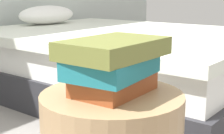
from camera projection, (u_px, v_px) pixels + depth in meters
The scene contains 4 objects.
bed at pixel (120, 61), 2.50m from camera, with size 1.60×2.05×0.62m.
book_rust at pixel (113, 84), 0.96m from camera, with size 0.23×0.15×0.05m, color #994723.
book_teal at pixel (113, 67), 0.94m from camera, with size 0.26×0.18×0.05m, color #1E727F.
book_olive at pixel (114, 48), 0.93m from camera, with size 0.30×0.20×0.05m, color olive.
Camera 1 is at (-0.74, -0.54, 0.73)m, focal length 54.28 mm.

